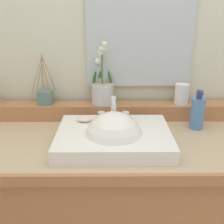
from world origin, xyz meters
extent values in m
cube|color=beige|center=(0.00, 0.40, 1.32)|extent=(3.11, 0.20, 2.63)
cube|color=#AF7247|center=(0.00, 0.00, 0.39)|extent=(1.39, 0.56, 0.79)
cube|color=tan|center=(0.00, 0.00, 0.80)|extent=(1.42, 0.58, 0.04)
cube|color=#AF7247|center=(0.00, -0.29, 0.80)|extent=(1.42, 0.02, 0.04)
cube|color=#AF7247|center=(0.00, 0.23, 0.86)|extent=(1.34, 0.10, 0.08)
cube|color=white|center=(0.01, -0.06, 0.85)|extent=(0.47, 0.35, 0.06)
sphere|color=white|center=(0.01, -0.07, 0.84)|extent=(0.25, 0.25, 0.25)
cylinder|color=silver|center=(0.01, 0.07, 0.93)|extent=(0.02, 0.02, 0.10)
cylinder|color=silver|center=(0.01, 0.01, 0.98)|extent=(0.02, 0.11, 0.02)
sphere|color=silver|center=(0.01, 0.07, 0.98)|extent=(0.03, 0.03, 0.03)
cylinder|color=silver|center=(-0.04, 0.07, 0.90)|extent=(0.03, 0.03, 0.04)
cylinder|color=silver|center=(0.07, 0.07, 0.90)|extent=(0.03, 0.03, 0.04)
ellipsoid|color=beige|center=(-0.12, 0.04, 0.89)|extent=(0.07, 0.04, 0.02)
cylinder|color=silver|center=(-0.04, 0.24, 0.95)|extent=(0.11, 0.11, 0.10)
cylinder|color=tan|center=(-0.04, 0.24, 1.00)|extent=(0.10, 0.10, 0.01)
cylinder|color=#476B38|center=(-0.04, 0.24, 1.10)|extent=(0.01, 0.01, 0.20)
ellipsoid|color=#387033|center=(0.00, 0.26, 1.02)|extent=(0.04, 0.04, 0.10)
ellipsoid|color=#387033|center=(-0.05, 0.28, 1.02)|extent=(0.03, 0.03, 0.09)
ellipsoid|color=#387033|center=(-0.08, 0.26, 1.02)|extent=(0.04, 0.04, 0.09)
sphere|color=silver|center=(-0.06, 0.26, 1.11)|extent=(0.04, 0.04, 0.04)
sphere|color=silver|center=(-0.05, 0.26, 1.13)|extent=(0.02, 0.02, 0.02)
sphere|color=silver|center=(-0.05, 0.25, 1.16)|extent=(0.03, 0.03, 0.03)
sphere|color=silver|center=(-0.04, 0.24, 1.18)|extent=(0.03, 0.03, 0.03)
sphere|color=silver|center=(-0.03, 0.22, 1.20)|extent=(0.03, 0.03, 0.03)
cylinder|color=silver|center=(0.36, 0.22, 0.95)|extent=(0.07, 0.07, 0.10)
cube|color=slate|center=(-0.33, 0.23, 0.94)|extent=(0.07, 0.07, 0.07)
cylinder|color=#9E7A4C|center=(-0.32, 0.23, 1.05)|extent=(0.03, 0.01, 0.18)
cylinder|color=#9E7A4C|center=(-0.31, 0.26, 1.05)|extent=(0.04, 0.06, 0.19)
cylinder|color=#9E7A4C|center=(-0.34, 0.25, 1.03)|extent=(0.02, 0.04, 0.14)
cylinder|color=#9E7A4C|center=(-0.35, 0.24, 1.04)|extent=(0.05, 0.02, 0.16)
cylinder|color=#9E7A4C|center=(-0.36, 0.21, 1.05)|extent=(0.06, 0.04, 0.18)
cylinder|color=#9E7A4C|center=(-0.33, 0.22, 1.06)|extent=(0.01, 0.03, 0.19)
cylinder|color=#9E7A4C|center=(-0.31, 0.20, 1.05)|extent=(0.04, 0.06, 0.19)
cylinder|color=#4F7CB2|center=(0.41, 0.10, 0.90)|extent=(0.06, 0.06, 0.15)
cylinder|color=navy|center=(0.41, 0.10, 0.98)|extent=(0.03, 0.03, 0.02)
cylinder|color=navy|center=(0.41, 0.10, 1.00)|extent=(0.03, 0.03, 0.02)
cylinder|color=navy|center=(0.41, 0.08, 1.00)|extent=(0.01, 0.04, 0.01)
cube|color=silver|center=(0.14, 0.29, 1.24)|extent=(0.53, 0.02, 0.51)
camera|label=1|loc=(0.00, -1.08, 1.36)|focal=43.26mm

